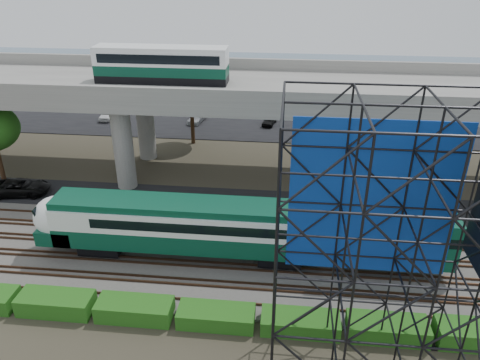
# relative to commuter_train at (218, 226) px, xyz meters

# --- Properties ---
(ground) EXTENTS (140.00, 140.00, 0.00)m
(ground) POSITION_rel_commuter_train_xyz_m (-0.23, -2.00, -2.88)
(ground) COLOR #474233
(ground) RESTS_ON ground
(ballast_bed) EXTENTS (90.00, 12.00, 0.20)m
(ballast_bed) POSITION_rel_commuter_train_xyz_m (-0.23, 0.00, -2.78)
(ballast_bed) COLOR slate
(ballast_bed) RESTS_ON ground
(service_road) EXTENTS (90.00, 5.00, 0.08)m
(service_road) POSITION_rel_commuter_train_xyz_m (-0.23, 8.50, -2.84)
(service_road) COLOR black
(service_road) RESTS_ON ground
(parking_lot) EXTENTS (90.00, 18.00, 0.08)m
(parking_lot) POSITION_rel_commuter_train_xyz_m (-0.23, 32.00, -2.84)
(parking_lot) COLOR black
(parking_lot) RESTS_ON ground
(harbor_water) EXTENTS (140.00, 40.00, 0.03)m
(harbor_water) POSITION_rel_commuter_train_xyz_m (-0.23, 54.00, -2.87)
(harbor_water) COLOR #476675
(harbor_water) RESTS_ON ground
(rail_tracks) EXTENTS (90.00, 9.52, 0.16)m
(rail_tracks) POSITION_rel_commuter_train_xyz_m (-0.23, -0.00, -2.60)
(rail_tracks) COLOR #472D1E
(rail_tracks) RESTS_ON ballast_bed
(commuter_train) EXTENTS (29.30, 3.06, 4.30)m
(commuter_train) POSITION_rel_commuter_train_xyz_m (0.00, 0.00, 0.00)
(commuter_train) COLOR black
(commuter_train) RESTS_ON rail_tracks
(overpass) EXTENTS (80.00, 12.00, 12.40)m
(overpass) POSITION_rel_commuter_train_xyz_m (-0.73, 14.00, 5.33)
(overpass) COLOR #9E9B93
(overpass) RESTS_ON ground
(scaffold_tower) EXTENTS (9.36, 6.36, 15.00)m
(scaffold_tower) POSITION_rel_commuter_train_xyz_m (8.77, -9.98, 4.59)
(scaffold_tower) COLOR black
(scaffold_tower) RESTS_ON ground
(hedge_strip) EXTENTS (34.60, 1.80, 1.20)m
(hedge_strip) POSITION_rel_commuter_train_xyz_m (0.77, -6.30, -2.32)
(hedge_strip) COLOR #175112
(hedge_strip) RESTS_ON ground
(trees) EXTENTS (40.94, 16.94, 7.69)m
(trees) POSITION_rel_commuter_train_xyz_m (-4.90, 14.17, 2.69)
(trees) COLOR #382314
(trees) RESTS_ON ground
(suv) EXTENTS (5.48, 3.19, 1.43)m
(suv) POSITION_rel_commuter_train_xyz_m (-19.38, 7.88, -2.08)
(suv) COLOR black
(suv) RESTS_ON service_road
(parked_cars) EXTENTS (39.24, 9.40, 1.32)m
(parked_cars) POSITION_rel_commuter_train_xyz_m (0.82, 31.63, -2.21)
(parked_cars) COLOR white
(parked_cars) RESTS_ON parking_lot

